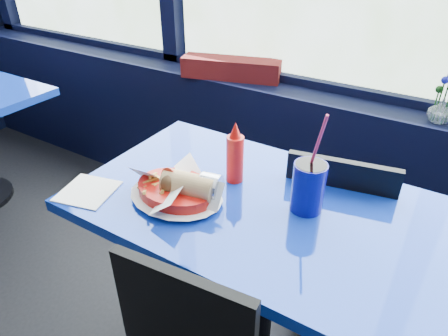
% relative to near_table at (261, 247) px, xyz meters
% --- Properties ---
extents(window_sill, '(5.00, 0.26, 0.80)m').
position_rel_near_table_xyz_m(window_sill, '(-0.30, 0.87, -0.17)').
color(window_sill, black).
rests_on(window_sill, ground).
extents(near_table, '(1.20, 0.70, 0.75)m').
position_rel_near_table_xyz_m(near_table, '(0.00, 0.00, 0.00)').
color(near_table, black).
rests_on(near_table, ground).
extents(chair_near_back, '(0.45, 0.45, 0.85)m').
position_rel_near_table_xyz_m(chair_near_back, '(0.20, 0.33, -0.08)').
color(chair_near_back, black).
rests_on(chair_near_back, ground).
extents(planter_box, '(0.53, 0.27, 0.10)m').
position_rel_near_table_xyz_m(planter_box, '(-0.62, 0.84, 0.28)').
color(planter_box, maroon).
rests_on(planter_box, window_sill).
extents(flower_vase, '(0.11, 0.12, 0.21)m').
position_rel_near_table_xyz_m(flower_vase, '(0.39, 0.82, 0.29)').
color(flower_vase, silver).
rests_on(flower_vase, window_sill).
extents(food_basket, '(0.32, 0.32, 0.10)m').
position_rel_near_table_xyz_m(food_basket, '(-0.24, -0.12, 0.22)').
color(food_basket, red).
rests_on(food_basket, near_table).
extents(ketchup_bottle, '(0.06, 0.06, 0.22)m').
position_rel_near_table_xyz_m(ketchup_bottle, '(-0.15, 0.07, 0.28)').
color(ketchup_bottle, red).
rests_on(ketchup_bottle, near_table).
extents(soda_cup, '(0.10, 0.10, 0.34)m').
position_rel_near_table_xyz_m(soda_cup, '(0.12, 0.05, 0.27)').
color(soda_cup, '#0C0B7B').
rests_on(soda_cup, near_table).
extents(napkin, '(0.20, 0.20, 0.00)m').
position_rel_near_table_xyz_m(napkin, '(-0.52, -0.24, 0.18)').
color(napkin, white).
rests_on(napkin, near_table).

